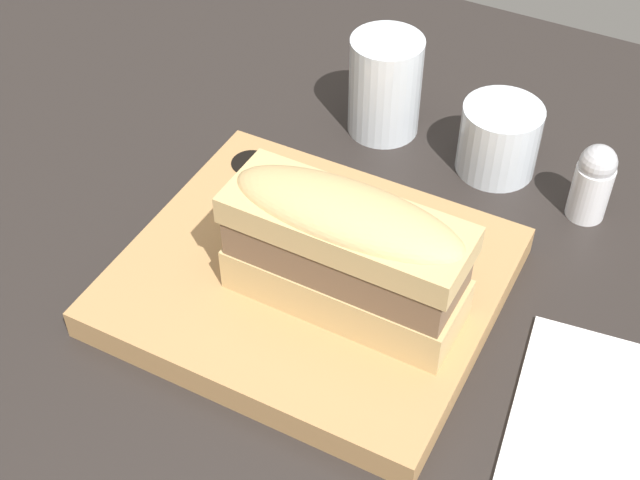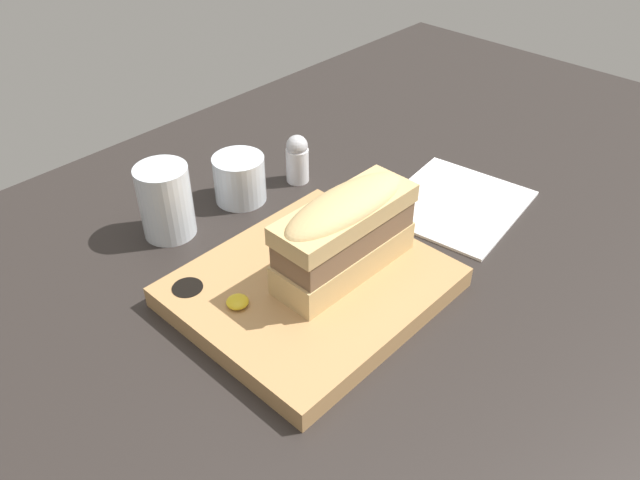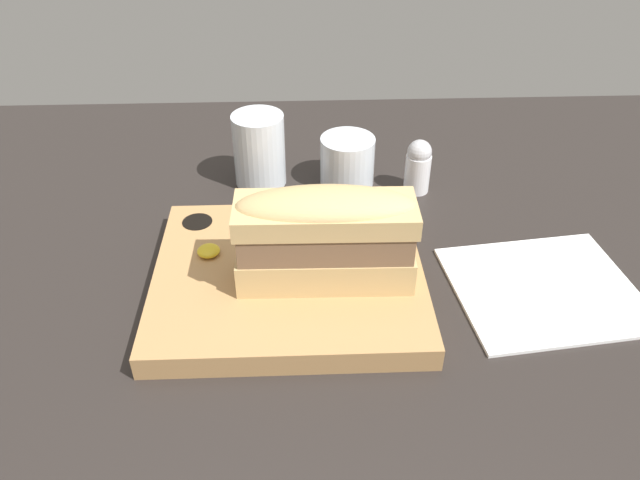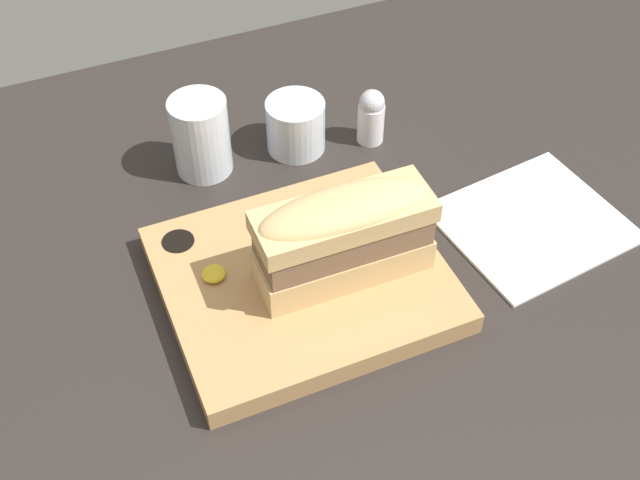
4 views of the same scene
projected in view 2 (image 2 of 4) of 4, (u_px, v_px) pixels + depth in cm
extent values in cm
cube|color=#282321|center=(288.00, 327.00, 70.53)|extent=(188.15, 100.05, 2.00)
cube|color=tan|center=(312.00, 287.00, 72.52)|extent=(28.64, 25.24, 2.62)
cylinder|color=black|center=(188.00, 292.00, 70.80)|extent=(3.53, 3.53, 1.31)
cube|color=tan|center=(344.00, 257.00, 71.92)|extent=(18.02, 6.71, 3.70)
cube|color=brown|center=(345.00, 233.00, 69.84)|extent=(17.30, 6.44, 3.15)
cube|color=tan|center=(346.00, 213.00, 68.22)|extent=(18.02, 6.71, 2.22)
ellipsoid|color=tan|center=(346.00, 206.00, 67.66)|extent=(17.66, 6.58, 3.33)
ellipsoid|color=gold|center=(238.00, 302.00, 67.86)|extent=(2.49, 2.49, 1.00)
cylinder|color=silver|center=(166.00, 201.00, 80.31)|extent=(6.90, 6.90, 9.84)
cylinder|color=silver|center=(169.00, 217.00, 81.83)|extent=(6.07, 6.07, 4.43)
cylinder|color=silver|center=(240.00, 179.00, 87.68)|extent=(7.30, 7.30, 6.69)
cylinder|color=black|center=(240.00, 185.00, 88.33)|extent=(6.57, 6.57, 4.14)
cube|color=white|center=(455.00, 204.00, 88.29)|extent=(21.30, 19.21, 0.40)
cylinder|color=white|center=(297.00, 165.00, 92.14)|extent=(3.36, 3.36, 5.22)
sphere|color=#B7B7BC|center=(297.00, 146.00, 90.21)|extent=(3.20, 3.20, 3.20)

